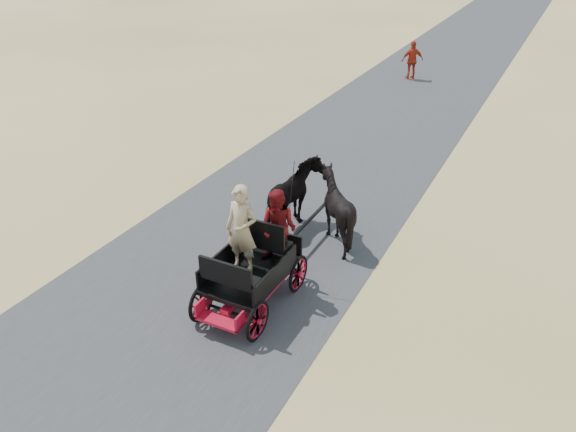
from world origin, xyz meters
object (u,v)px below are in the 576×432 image
at_px(carriage, 252,287).
at_px(pedestrian, 412,60).
at_px(horse_left, 294,199).
at_px(horse_right, 336,209).

xyz_separation_m(carriage, pedestrian, (-1.91, 17.90, 0.50)).
relative_size(carriage, pedestrian, 1.39).
height_order(horse_left, horse_right, horse_right).
bearing_deg(horse_right, pedestrian, -80.61).
distance_m(carriage, horse_right, 3.09).
height_order(carriage, horse_left, horse_left).
distance_m(horse_right, pedestrian, 15.11).
bearing_deg(horse_right, carriage, 79.61).
bearing_deg(pedestrian, carriage, 60.97).
xyz_separation_m(horse_right, pedestrian, (-2.46, 14.90, 0.01)).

